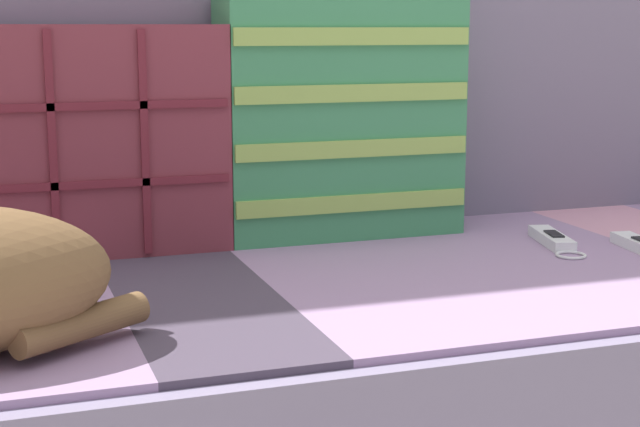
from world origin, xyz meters
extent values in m
cube|color=slate|center=(0.00, 0.11, 0.31)|extent=(2.02, 0.86, 0.23)
cube|color=gray|center=(-0.43, 0.10, 0.43)|extent=(0.22, 0.77, 0.01)
cube|color=#423847|center=(-0.22, 0.10, 0.43)|extent=(0.22, 0.77, 0.01)
cube|color=gray|center=(0.00, 0.10, 0.43)|extent=(0.22, 0.77, 0.01)
cube|color=gray|center=(0.22, 0.10, 0.43)|extent=(0.22, 0.77, 0.01)
cube|color=gray|center=(0.43, 0.10, 0.43)|extent=(0.22, 0.77, 0.01)
cube|color=slate|center=(0.00, 0.48, 0.68)|extent=(2.02, 0.14, 0.48)
cube|color=brown|center=(-0.31, 0.34, 0.61)|extent=(0.42, 0.13, 0.36)
cube|color=maroon|center=(-0.31, 0.27, 0.55)|extent=(0.40, 0.01, 0.01)
cube|color=maroon|center=(-0.38, 0.27, 0.61)|extent=(0.01, 0.01, 0.35)
cube|color=maroon|center=(-0.31, 0.27, 0.67)|extent=(0.40, 0.01, 0.01)
cube|color=maroon|center=(-0.24, 0.27, 0.61)|extent=(0.01, 0.01, 0.35)
cube|color=#3D8956|center=(0.11, 0.34, 0.64)|extent=(0.42, 0.13, 0.41)
cube|color=#93B751|center=(0.11, 0.27, 0.50)|extent=(0.41, 0.01, 0.03)
cube|color=#93B751|center=(0.11, 0.27, 0.59)|extent=(0.41, 0.01, 0.03)
cube|color=#93B751|center=(0.11, 0.27, 0.68)|extent=(0.41, 0.01, 0.03)
cube|color=#93B751|center=(0.11, 0.27, 0.78)|extent=(0.41, 0.01, 0.03)
cylinder|color=brown|center=(-0.38, -0.16, 0.46)|extent=(0.17, 0.13, 0.04)
cube|color=white|center=(0.53, 0.05, 0.44)|extent=(0.05, 0.14, 0.02)
cube|color=black|center=(0.53, 0.12, 0.44)|extent=(0.03, 0.01, 0.02)
cube|color=white|center=(0.42, 0.14, 0.44)|extent=(0.07, 0.15, 0.02)
cube|color=black|center=(0.41, 0.13, 0.45)|extent=(0.03, 0.05, 0.00)
cube|color=black|center=(0.43, 0.21, 0.44)|extent=(0.03, 0.02, 0.02)
torus|color=silver|center=(0.39, 0.05, 0.44)|extent=(0.06, 0.06, 0.01)
camera|label=1|loc=(-0.48, -1.25, 0.79)|focal=55.00mm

